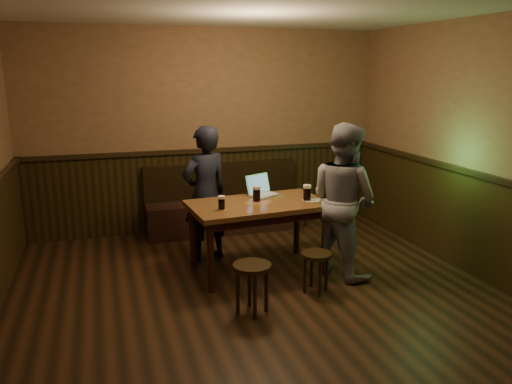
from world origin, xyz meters
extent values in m
cube|color=black|center=(0.00, 0.00, -0.01)|extent=(5.00, 6.00, 0.02)
cube|color=#8D6147|center=(0.00, 3.01, 1.40)|extent=(5.00, 0.02, 2.80)
cube|color=black|center=(0.00, 2.98, 0.55)|extent=(4.98, 0.04, 1.10)
cube|color=black|center=(2.48, 0.00, 0.55)|extent=(0.04, 5.98, 1.10)
cube|color=black|center=(0.00, 2.95, 1.13)|extent=(4.98, 0.06, 0.06)
cube|color=black|center=(2.45, 0.00, 1.13)|extent=(0.06, 5.98, 0.06)
cube|color=black|center=(0.18, 2.71, 0.23)|extent=(2.20, 0.50, 0.45)
cube|color=black|center=(0.18, 2.91, 0.70)|extent=(2.20, 0.10, 0.50)
cube|color=brown|center=(0.18, 1.19, 0.78)|extent=(1.57, 0.98, 0.05)
cube|color=black|center=(0.18, 1.19, 0.70)|extent=(1.43, 0.84, 0.09)
cube|color=maroon|center=(0.18, 1.19, 0.81)|extent=(0.39, 0.39, 0.00)
cylinder|color=black|center=(-0.45, 0.79, 0.38)|extent=(0.08, 0.08, 0.75)
cylinder|color=black|center=(-0.51, 1.48, 0.38)|extent=(0.08, 0.08, 0.75)
cylinder|color=black|center=(0.87, 0.90, 0.38)|extent=(0.08, 0.08, 0.75)
cylinder|color=black|center=(0.82, 1.59, 0.38)|extent=(0.08, 0.08, 0.75)
cylinder|color=black|center=(-0.18, 0.24, 0.47)|extent=(0.40, 0.40, 0.04)
cylinder|color=black|center=(-0.04, 0.23, 0.23)|extent=(0.04, 0.04, 0.47)
cylinder|color=black|center=(-0.17, 0.38, 0.23)|extent=(0.04, 0.04, 0.47)
cylinder|color=black|center=(-0.32, 0.26, 0.23)|extent=(0.04, 0.04, 0.47)
cylinder|color=black|center=(-0.20, 0.10, 0.23)|extent=(0.04, 0.04, 0.47)
cylinder|color=black|center=(0.58, 0.49, 0.40)|extent=(0.33, 0.33, 0.04)
cylinder|color=black|center=(0.70, 0.48, 0.20)|extent=(0.03, 0.03, 0.40)
cylinder|color=black|center=(0.59, 0.61, 0.20)|extent=(0.03, 0.03, 0.40)
cylinder|color=black|center=(0.46, 0.49, 0.20)|extent=(0.03, 0.03, 0.40)
cylinder|color=black|center=(0.57, 0.37, 0.20)|extent=(0.03, 0.03, 0.40)
cylinder|color=#AB2415|center=(-0.27, 1.04, 0.81)|extent=(0.10, 0.10, 0.00)
cylinder|color=silver|center=(-0.27, 1.04, 0.81)|extent=(0.08, 0.08, 0.00)
cylinder|color=black|center=(-0.27, 1.04, 0.87)|extent=(0.07, 0.07, 0.12)
cylinder|color=beige|center=(-0.27, 1.04, 0.94)|extent=(0.07, 0.07, 0.03)
cylinder|color=#AB2415|center=(0.18, 1.24, 0.81)|extent=(0.11, 0.11, 0.00)
cylinder|color=silver|center=(0.18, 1.24, 0.81)|extent=(0.10, 0.10, 0.00)
cylinder|color=black|center=(0.18, 1.24, 0.88)|extent=(0.08, 0.08, 0.14)
cylinder|color=beige|center=(0.18, 1.24, 0.97)|extent=(0.09, 0.09, 0.03)
cylinder|color=#AB2415|center=(0.74, 1.12, 0.81)|extent=(0.12, 0.12, 0.00)
cylinder|color=silver|center=(0.74, 1.12, 0.81)|extent=(0.10, 0.10, 0.00)
cylinder|color=black|center=(0.74, 1.12, 0.88)|extent=(0.08, 0.08, 0.14)
cylinder|color=beige|center=(0.74, 1.12, 0.97)|extent=(0.09, 0.09, 0.03)
cube|color=silver|center=(0.34, 1.46, 0.81)|extent=(0.40, 0.35, 0.02)
cube|color=#B2B2B7|center=(0.34, 1.46, 0.82)|extent=(0.35, 0.29, 0.00)
cube|color=silver|center=(0.30, 1.56, 0.93)|extent=(0.34, 0.20, 0.22)
cube|color=slate|center=(0.30, 1.55, 0.93)|extent=(0.30, 0.17, 0.19)
cube|color=silver|center=(0.82, 1.09, 0.81)|extent=(0.25, 0.20, 0.00)
imported|color=black|center=(-0.30, 1.73, 0.81)|extent=(0.68, 0.56, 1.62)
imported|color=gray|center=(1.06, 0.86, 0.85)|extent=(0.88, 0.99, 1.69)
camera|label=1|loc=(-1.45, -3.88, 2.23)|focal=35.00mm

